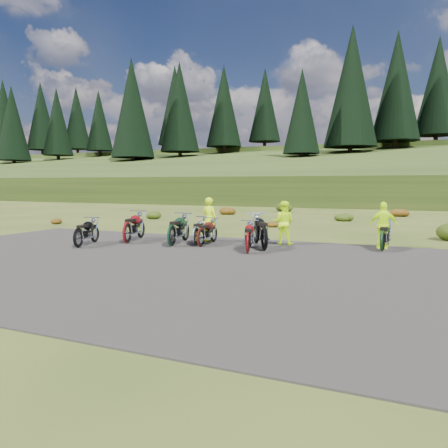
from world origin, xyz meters
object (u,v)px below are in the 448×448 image
at_px(motorcycle_7, 382,252).
at_px(motorcycle_0, 79,248).
at_px(motorcycle_3, 196,246).
at_px(person_middle, 209,220).

bearing_deg(motorcycle_7, motorcycle_0, 112.12).
distance_m(motorcycle_0, motorcycle_3, 4.16).
relative_size(motorcycle_0, motorcycle_3, 1.02).
bearing_deg(person_middle, motorcycle_0, 54.00).
height_order(motorcycle_0, motorcycle_3, motorcycle_0).
bearing_deg(person_middle, motorcycle_3, 99.48).
xyz_separation_m(motorcycle_7, person_middle, (-6.40, -0.05, 0.87)).
bearing_deg(person_middle, motorcycle_7, -169.80).
height_order(motorcycle_0, person_middle, person_middle).
height_order(motorcycle_7, person_middle, person_middle).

